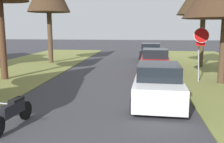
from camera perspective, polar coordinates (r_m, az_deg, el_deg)
The scene contains 5 objects.
stop_sign_far at distance 14.39m, azimuth 19.36°, elevation 6.07°, with size 0.82×0.73×2.91m.
parked_sedan_white at distance 10.28m, azimuth 10.35°, elevation -2.87°, with size 2.08×4.46×1.57m.
parked_sedan_red at distance 17.29m, azimuth 9.65°, elevation 2.29°, with size 2.08×4.46×1.57m.
parked_sedan_black at distance 23.41m, azimuth 8.67°, elevation 4.26°, with size 2.08×4.46×1.57m.
parked_motorcycle at distance 8.17m, azimuth -21.53°, elevation -8.50°, with size 0.60×2.05×0.97m.
Camera 1 is at (1.60, -2.77, 2.96)m, focal length 40.52 mm.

